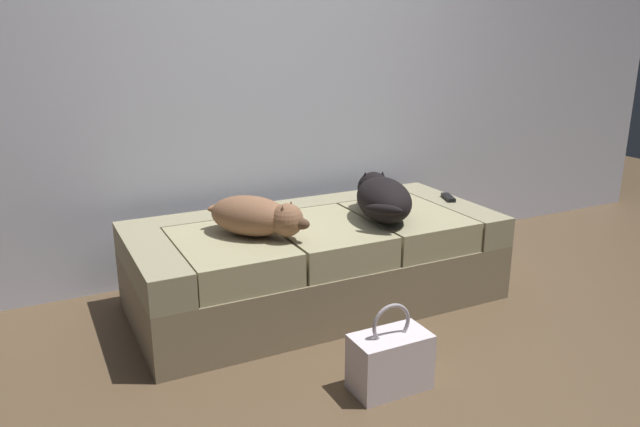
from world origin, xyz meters
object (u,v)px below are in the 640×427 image
object	(u,v)px
couch	(316,261)
handbag	(390,360)
dog_tan	(257,216)
dog_dark	(382,197)
tv_remote	(448,197)

from	to	relation	value
couch	handbag	world-z (taller)	couch
couch	dog_tan	world-z (taller)	dog_tan
dog_tan	handbag	world-z (taller)	dog_tan
dog_dark	tv_remote	bearing A→B (deg)	13.51
dog_tan	tv_remote	world-z (taller)	dog_tan
couch	dog_dark	world-z (taller)	dog_dark
dog_dark	handbag	world-z (taller)	dog_dark
handbag	couch	bearing A→B (deg)	83.31
tv_remote	dog_dark	bearing A→B (deg)	-146.18
handbag	dog_tan	bearing A→B (deg)	107.92
couch	dog_dark	xyz separation A→B (m)	(0.33, -0.11, 0.34)
dog_tan	tv_remote	bearing A→B (deg)	5.31
couch	tv_remote	world-z (taller)	tv_remote
dog_tan	dog_dark	size ratio (longest dim) A/B	0.80
tv_remote	handbag	world-z (taller)	tv_remote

